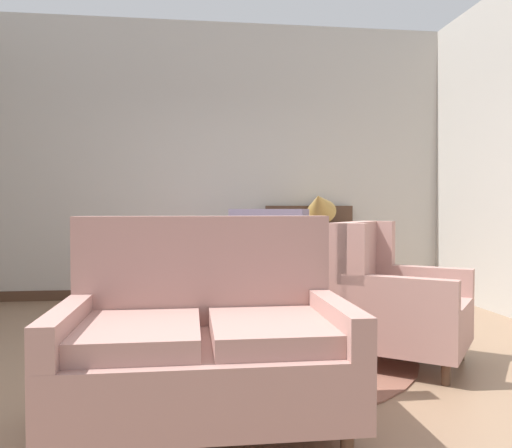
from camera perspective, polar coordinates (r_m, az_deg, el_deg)
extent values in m
plane|color=#896B51|center=(3.70, -1.77, -15.34)|extent=(7.97, 7.97, 0.00)
cube|color=#BCB7AD|center=(6.37, -4.20, 7.02)|extent=(5.85, 0.08, 3.35)
cube|color=#4C3323|center=(6.37, -4.15, -7.55)|extent=(5.69, 0.03, 0.12)
cylinder|color=brown|center=(3.99, -2.19, -13.99)|extent=(2.63, 2.63, 0.01)
cylinder|color=#4C3323|center=(4.14, -5.99, -6.59)|extent=(0.95, 0.95, 0.04)
cylinder|color=#4C3323|center=(4.18, -5.98, -9.71)|extent=(0.10, 0.10, 0.42)
cube|color=#4C3323|center=(4.21, -2.91, -12.72)|extent=(0.28, 0.09, 0.07)
cube|color=#4C3323|center=(4.40, -7.68, -12.11)|extent=(0.21, 0.26, 0.07)
cube|color=#4C3323|center=(4.04, -7.45, -13.38)|extent=(0.19, 0.27, 0.07)
cylinder|color=brown|center=(4.17, -5.52, -6.11)|extent=(0.09, 0.09, 0.02)
ellipsoid|color=brown|center=(4.16, -5.52, -4.67)|extent=(0.17, 0.17, 0.19)
cylinder|color=brown|center=(4.15, -5.53, -2.70)|extent=(0.07, 0.07, 0.10)
torus|color=brown|center=(4.14, -5.53, -2.00)|extent=(0.12, 0.12, 0.02)
cube|color=tan|center=(2.59, -5.63, -16.07)|extent=(1.38, 0.90, 0.31)
cube|color=tan|center=(2.86, -5.85, -5.07)|extent=(1.38, 0.14, 0.59)
cube|color=tan|center=(2.50, -12.74, -11.82)|extent=(0.55, 0.70, 0.10)
cube|color=tan|center=(2.52, 1.46, -11.70)|extent=(0.55, 0.70, 0.10)
cube|color=tan|center=(2.54, -20.39, -10.72)|extent=(0.11, 0.79, 0.18)
cube|color=tan|center=(2.57, 8.97, -10.49)|extent=(0.11, 0.79, 0.18)
cylinder|color=#4C3323|center=(2.42, 10.06, -23.14)|extent=(0.06, 0.06, 0.14)
cylinder|color=#4C3323|center=(3.05, -17.54, -17.80)|extent=(0.06, 0.06, 0.14)
cylinder|color=#4C3323|center=(3.08, 5.82, -17.57)|extent=(0.06, 0.06, 0.14)
cube|color=slate|center=(5.59, 2.41, -6.36)|extent=(1.09, 1.12, 0.32)
cube|color=slate|center=(5.22, 1.19, -1.75)|extent=(0.76, 0.49, 0.62)
cube|color=slate|center=(5.19, 5.10, -0.94)|extent=(0.18, 0.22, 0.47)
cube|color=slate|center=(5.42, -1.91, -0.82)|extent=(0.18, 0.22, 0.47)
cube|color=slate|center=(5.51, 5.98, -3.80)|extent=(0.44, 0.70, 0.20)
cube|color=slate|center=(5.73, -0.69, -3.59)|extent=(0.44, 0.70, 0.20)
cylinder|color=#4C3323|center=(5.87, 6.42, -8.26)|extent=(0.06, 0.06, 0.14)
cylinder|color=#4C3323|center=(6.05, 0.61, -7.94)|extent=(0.06, 0.06, 0.14)
cylinder|color=#4C3323|center=(5.22, 4.51, -9.51)|extent=(0.06, 0.06, 0.14)
cylinder|color=#4C3323|center=(5.42, -1.93, -9.07)|extent=(0.06, 0.06, 0.14)
cube|color=tan|center=(5.70, -8.56, -6.51)|extent=(0.82, 0.82, 0.26)
cube|color=tan|center=(5.32, -8.64, -2.69)|extent=(0.81, 0.15, 0.55)
cube|color=tan|center=(5.41, -4.86, -1.90)|extent=(0.10, 0.20, 0.42)
cube|color=tan|center=(5.42, -12.38, -1.93)|extent=(0.10, 0.20, 0.42)
cube|color=tan|center=(5.72, -4.99, -3.96)|extent=(0.11, 0.72, 0.23)
cube|color=tan|center=(5.74, -12.12, -3.98)|extent=(0.11, 0.72, 0.23)
cylinder|color=#4C3323|center=(6.06, -5.39, -7.94)|extent=(0.06, 0.06, 0.14)
cylinder|color=#4C3323|center=(6.07, -11.60, -7.95)|extent=(0.06, 0.06, 0.14)
cylinder|color=#4C3323|center=(5.41, -5.12, -9.10)|extent=(0.06, 0.06, 0.14)
cylinder|color=#4C3323|center=(5.42, -12.09, -9.11)|extent=(0.06, 0.06, 0.14)
cube|color=tan|center=(3.79, 15.97, -10.36)|extent=(1.13, 1.11, 0.32)
cube|color=tan|center=(3.82, 10.96, -3.78)|extent=(0.57, 0.70, 0.53)
cube|color=tan|center=(3.47, 10.62, -3.26)|extent=(0.22, 0.20, 0.41)
cube|color=tan|center=(4.10, 13.64, -2.51)|extent=(0.22, 0.20, 0.41)
cube|color=tan|center=(3.41, 15.51, -7.31)|extent=(0.65, 0.52, 0.20)
cube|color=tan|center=(4.05, 17.81, -5.90)|extent=(0.65, 0.52, 0.20)
cylinder|color=#4C3323|center=(3.49, 20.29, -15.31)|extent=(0.06, 0.06, 0.14)
cylinder|color=#4C3323|center=(4.07, 21.70, -12.86)|extent=(0.06, 0.06, 0.14)
cylinder|color=#4C3323|center=(3.65, 9.48, -14.45)|extent=(0.06, 0.06, 0.14)
cylinder|color=#4C3323|center=(4.21, 12.38, -12.29)|extent=(0.06, 0.06, 0.14)
cube|color=#4C3323|center=(6.24, 6.29, -3.95)|extent=(1.09, 0.41, 0.74)
cube|color=#4C3323|center=(6.39, 5.92, 0.76)|extent=(1.09, 0.04, 0.28)
cube|color=#4C3323|center=(6.05, 1.99, -8.14)|extent=(0.06, 0.06, 0.10)
cube|color=#4C3323|center=(6.28, 11.06, -7.80)|extent=(0.06, 0.06, 0.10)
cube|color=#4C3323|center=(6.35, 1.54, -7.67)|extent=(0.06, 0.06, 0.10)
cube|color=#4C3323|center=(6.57, 10.22, -7.38)|extent=(0.06, 0.06, 0.10)
cube|color=#4C3323|center=(6.19, 6.35, 0.08)|extent=(0.24, 0.24, 0.14)
cone|color=#B28942|center=(6.13, 7.08, 2.23)|extent=(0.51, 0.57, 0.48)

